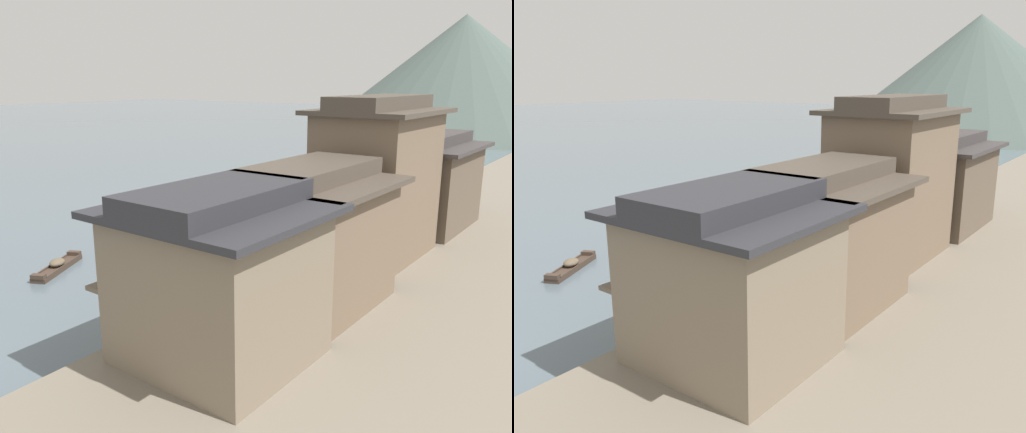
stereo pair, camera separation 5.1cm
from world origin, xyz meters
The scene contains 12 objects.
boat_moored_nearest centered at (-4.24, 9.62, 0.23)m, with size 2.75×4.17×0.67m.
boat_moored_second centered at (5.44, 29.09, 0.14)m, with size 1.65×4.85×0.44m.
boat_moored_third centered at (5.12, 14.09, 0.26)m, with size 1.05×3.72×0.71m.
boat_moored_far centered at (5.21, 35.53, 0.12)m, with size 1.89×5.13×0.38m.
boat_midriver_drifting centered at (1.83, 22.84, 0.25)m, with size 3.88×3.84×0.73m.
boat_midriver_upstream centered at (0.15, 14.45, 0.14)m, with size 1.72×4.41×0.41m.
boat_upstream_distant centered at (5.18, 50.83, 0.15)m, with size 1.65×4.55×0.46m.
house_waterfront_nearest centered at (10.41, 6.52, 3.89)m, with size 7.06×6.45×6.14m.
house_waterfront_second centered at (10.27, 12.74, 3.89)m, with size 6.80×6.93×6.14m.
house_waterfront_tall centered at (9.86, 20.44, 5.19)m, with size 5.98×7.69×8.74m.
house_waterfront_narrow centered at (10.02, 28.26, 3.88)m, with size 6.29×8.28×6.14m.
hill_far_west centered at (-10.76, 105.28, 11.32)m, with size 56.96×56.96×22.64m, color #4C5B56.
Camera 2 is at (21.79, -6.51, 10.46)m, focal length 37.53 mm.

